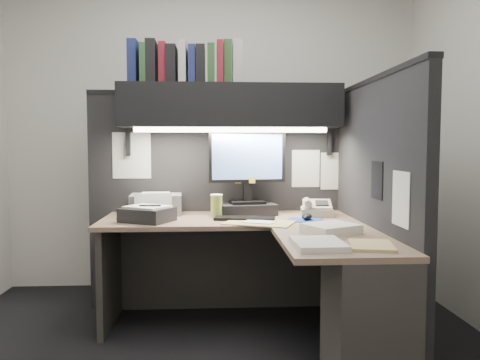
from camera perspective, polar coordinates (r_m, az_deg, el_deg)
The scene contains 22 objects.
floor at distance 2.87m, azimuth -3.23°, elevation -20.98°, with size 3.50×3.50×0.00m, color black.
wall_back at distance 4.10m, azimuth -3.32°, elevation 5.95°, with size 3.50×0.04×2.70m, color silver.
wall_front at distance 1.11m, azimuth -3.46°, elevation 11.27°, with size 3.50×0.04×2.70m, color silver.
partition_back at distance 3.55m, azimuth -2.80°, elevation -2.63°, with size 1.90×0.06×1.60m, color black.
partition_right at distance 2.97m, azimuth 16.01°, elevation -4.08°, with size 0.06×1.50×1.60m, color black.
desk at distance 2.74m, azimuth 5.88°, elevation -12.28°, with size 1.70×1.53×0.73m.
overhead_shelf at distance 3.36m, azimuth -1.18°, elevation 8.95°, with size 1.55×0.34×0.30m, color black.
task_light_tube at distance 3.21m, azimuth -1.09°, elevation 6.14°, with size 0.04×0.04×1.32m, color white.
monitor at distance 3.33m, azimuth 0.89°, elevation -0.20°, with size 0.55×0.30×0.59m.
keyboard at distance 3.10m, azimuth 0.58°, elevation -4.71°, with size 0.40×0.13×0.02m, color black.
mousepad at distance 3.11m, azimuth 7.84°, elevation -4.88°, with size 0.22×0.20×0.00m, color #1B4397.
mouse at distance 3.12m, azimuth 8.16°, elevation -4.47°, with size 0.06×0.10×0.04m, color black.
telephone at distance 3.34m, azimuth 9.32°, elevation -3.56°, with size 0.22×0.23×0.09m, color tan.
coffee_cup at distance 3.21m, azimuth -2.88°, elevation -3.26°, with size 0.08×0.08×0.15m, color #ACBB4A.
printer at distance 3.43m, azimuth -10.18°, elevation -2.88°, with size 0.36×0.31×0.14m, color gray.
notebook_stack at distance 3.09m, azimuth -11.22°, elevation -4.16°, with size 0.30×0.25×0.09m, color black.
open_folder at distance 2.97m, azimuth 2.36°, elevation -5.23°, with size 0.42×0.27×0.01m, color tan.
paper_stack_a at distance 2.67m, azimuth 11.02°, elevation -5.84°, with size 0.27×0.23×0.05m, color white.
paper_stack_b at distance 2.30m, azimuth 9.53°, elevation -7.71°, with size 0.23×0.29×0.03m, color white.
manila_stack at distance 2.36m, azimuth 15.71°, elevation -7.69°, with size 0.20×0.26×0.01m, color tan.
binder_row at distance 3.40m, azimuth -6.51°, elevation 13.82°, with size 0.79×0.25×0.30m.
pinned_papers at distance 3.19m, azimuth 4.29°, elevation 1.19°, with size 1.76×1.31×0.51m.
Camera 1 is at (0.00, -2.60, 1.21)m, focal length 35.00 mm.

